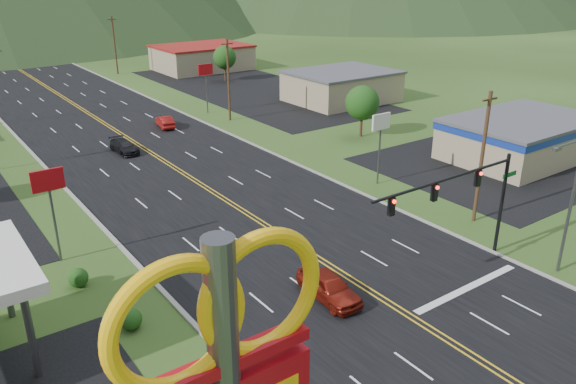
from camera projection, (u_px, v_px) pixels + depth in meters
traffic_signal at (466, 192)px, 34.27m from camera, size 13.10×0.43×7.00m
streetlight_east at (570, 197)px, 33.86m from camera, size 3.28×0.25×9.00m
building_east_near at (522, 136)px, 56.42m from camera, size 15.40×10.40×4.10m
building_east_mid at (342, 86)px, 80.12m from camera, size 14.40×11.40×4.30m
building_east_far at (202, 57)px, 104.26m from camera, size 16.40×12.40×4.50m
pole_sign_west_a at (49, 190)px, 35.34m from camera, size 2.00×0.18×6.40m
pole_sign_east_a at (381, 129)px, 48.44m from camera, size 2.00×0.18×6.40m
pole_sign_east_b at (206, 75)px, 72.52m from camera, size 2.00×0.18×6.40m
tree_east_a at (362, 103)px, 62.78m from camera, size 3.84×3.84×5.82m
tree_east_b at (225, 57)px, 93.54m from camera, size 3.84×3.84×5.82m
utility_pole_a at (482, 157)px, 41.16m from camera, size 1.60×0.28×10.00m
utility_pole_b at (229, 79)px, 69.00m from camera, size 1.60×0.28×10.00m
utility_pole_c at (115, 45)px, 99.11m from camera, size 1.60×0.28×10.00m
utility_pole_d at (54, 26)px, 129.21m from camera, size 1.60×0.28×10.00m
car_red_near at (329, 287)px, 32.64m from camera, size 2.04×4.73×1.59m
car_dark_mid at (124, 147)px, 58.31m from camera, size 2.04×4.57×1.30m
car_red_far at (165, 122)px, 67.40m from camera, size 2.17×4.40×1.39m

